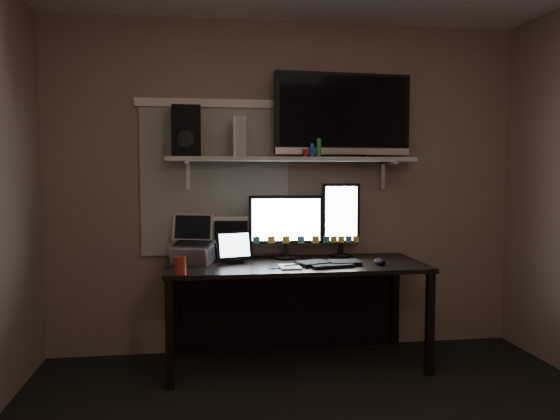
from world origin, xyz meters
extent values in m
plane|color=#806B5C|center=(0.00, 1.80, 1.25)|extent=(3.60, 0.00, 3.60)
cube|color=beige|center=(-0.55, 1.79, 1.30)|extent=(1.10, 0.02, 1.10)
cube|color=black|center=(0.00, 1.43, 0.71)|extent=(1.80, 0.75, 0.03)
cube|color=black|center=(0.00, 1.78, 0.35)|extent=(1.80, 0.02, 0.70)
cube|color=black|center=(-0.86, 1.09, 0.35)|extent=(0.05, 0.05, 0.70)
cube|color=black|center=(0.86, 1.09, 0.35)|extent=(0.05, 0.05, 0.70)
cube|color=black|center=(-0.86, 1.76, 0.35)|extent=(0.05, 0.05, 0.70)
cube|color=black|center=(0.86, 1.76, 0.35)|extent=(0.05, 0.05, 0.70)
cube|color=#B8B7B3|center=(0.00, 1.62, 1.46)|extent=(1.80, 0.35, 0.03)
cube|color=black|center=(-0.04, 1.62, 0.97)|extent=(0.55, 0.11, 0.48)
cube|color=black|center=(0.39, 1.66, 1.01)|extent=(0.29, 0.08, 0.56)
cube|color=black|center=(0.22, 1.32, 0.74)|extent=(0.46, 0.25, 0.03)
ellipsoid|color=black|center=(0.57, 1.28, 0.75)|extent=(0.08, 0.12, 0.04)
cube|color=silver|center=(-0.07, 1.24, 0.74)|extent=(0.14, 0.19, 0.01)
cube|color=black|center=(-0.43, 1.48, 0.84)|extent=(0.28, 0.18, 0.23)
cube|color=black|center=(-0.44, 1.67, 0.88)|extent=(0.25, 0.13, 0.31)
cube|color=silver|center=(-0.72, 1.51, 0.90)|extent=(0.36, 0.32, 0.34)
cylinder|color=maroon|center=(-0.79, 1.12, 0.79)|extent=(0.10, 0.10, 0.11)
cube|color=black|center=(0.39, 1.64, 1.79)|extent=(1.04, 0.26, 0.62)
cube|color=silver|center=(-0.37, 1.63, 1.62)|extent=(0.11, 0.25, 0.29)
cube|color=black|center=(-0.76, 1.64, 1.66)|extent=(0.21, 0.25, 0.36)
camera|label=1|loc=(-0.65, -2.33, 1.37)|focal=35.00mm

